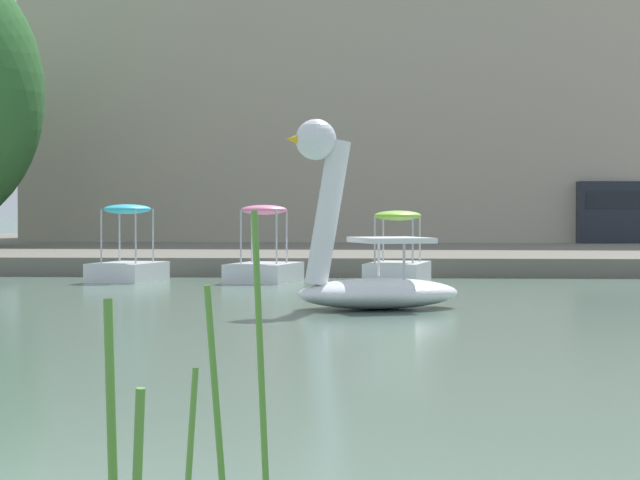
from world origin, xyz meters
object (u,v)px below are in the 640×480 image
pedal_boat_cyan (128,258)px  parked_van (640,210)px  pedal_boat_pink (264,262)px  pedal_boat_lime (398,261)px  swan_boat (366,265)px

pedal_boat_cyan → parked_van: size_ratio=0.43×
pedal_boat_pink → pedal_boat_cyan: size_ratio=1.04×
pedal_boat_cyan → pedal_boat_lime: bearing=-3.4°
swan_boat → pedal_boat_cyan: (-5.11, 7.06, -0.19)m
swan_boat → pedal_boat_cyan: size_ratio=1.44×
swan_boat → pedal_boat_pink: swan_boat is taller
pedal_boat_pink → parked_van: bearing=55.7°
pedal_boat_cyan → parked_van: (13.19, 15.15, 0.99)m
pedal_boat_lime → parked_van: bearing=63.8°
pedal_boat_lime → parked_van: 17.28m
swan_boat → pedal_boat_lime: size_ratio=1.35×
pedal_boat_pink → pedal_boat_cyan: (-2.83, 0.04, 0.06)m
pedal_boat_pink → swan_boat: bearing=-72.0°
pedal_boat_cyan → parked_van: 20.11m
swan_boat → pedal_boat_lime: (0.45, 6.73, -0.22)m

